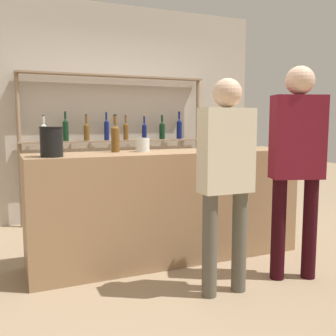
# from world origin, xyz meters

# --- Properties ---
(ground_plane) EXTENTS (16.00, 16.00, 0.00)m
(ground_plane) POSITION_xyz_m (0.00, 0.00, 0.00)
(ground_plane) COLOR #9E8466
(bar_counter) EXTENTS (2.53, 0.59, 1.01)m
(bar_counter) POSITION_xyz_m (0.00, 0.00, 0.51)
(bar_counter) COLOR #997551
(bar_counter) RESTS_ON ground_plane
(back_wall) EXTENTS (4.13, 0.12, 2.80)m
(back_wall) POSITION_xyz_m (0.00, 1.89, 1.40)
(back_wall) COLOR #B2A899
(back_wall) RESTS_ON ground_plane
(back_shelf) EXTENTS (2.45, 0.18, 1.87)m
(back_shelf) POSITION_xyz_m (0.01, 1.71, 1.24)
(back_shelf) COLOR #897056
(back_shelf) RESTS_ON ground_plane
(counter_bottle_0) EXTENTS (0.08, 0.08, 0.31)m
(counter_bottle_0) POSITION_xyz_m (0.91, 0.16, 1.13)
(counter_bottle_0) COLOR brown
(counter_bottle_0) RESTS_ON bar_counter
(counter_bottle_1) EXTENTS (0.07, 0.07, 0.34)m
(counter_bottle_1) POSITION_xyz_m (-0.46, 0.13, 1.15)
(counter_bottle_1) COLOR brown
(counter_bottle_1) RESTS_ON bar_counter
(counter_bottle_2) EXTENTS (0.08, 0.08, 0.37)m
(counter_bottle_2) POSITION_xyz_m (0.60, -0.07, 1.16)
(counter_bottle_2) COLOR black
(counter_bottle_2) RESTS_ON bar_counter
(wine_glass) EXTENTS (0.08, 0.08, 0.16)m
(wine_glass) POSITION_xyz_m (0.78, -0.02, 1.14)
(wine_glass) COLOR silver
(wine_glass) RESTS_ON bar_counter
(ice_bucket) EXTENTS (0.18, 0.18, 0.24)m
(ice_bucket) POSITION_xyz_m (-1.05, -0.13, 1.13)
(ice_bucket) COLOR black
(ice_bucket) RESTS_ON bar_counter
(cork_jar) EXTENTS (0.13, 0.13, 0.13)m
(cork_jar) POSITION_xyz_m (-0.22, 0.07, 1.08)
(cork_jar) COLOR silver
(cork_jar) RESTS_ON bar_counter
(customer_center) EXTENTS (0.40, 0.21, 1.59)m
(customer_center) POSITION_xyz_m (0.09, -0.86, 0.95)
(customer_center) COLOR #575347
(customer_center) RESTS_ON ground_plane
(customer_right) EXTENTS (0.45, 0.31, 1.72)m
(customer_right) POSITION_xyz_m (0.76, -0.84, 1.03)
(customer_right) COLOR black
(customer_right) RESTS_ON ground_plane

